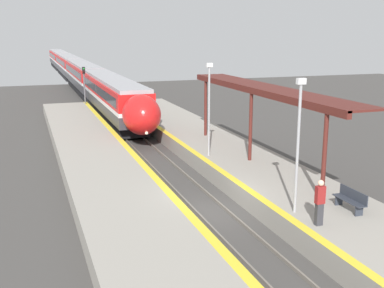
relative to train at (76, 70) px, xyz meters
name	(u,v)px	position (x,y,z in m)	size (l,w,h in m)	color
ground_plane	(211,212)	(0.00, -58.71, -2.31)	(120.00, 120.00, 0.00)	#423F3D
rail_left	(197,213)	(-0.72, -58.71, -2.23)	(0.08, 90.00, 0.15)	slate
rail_right	(226,209)	(0.72, -58.71, -2.23)	(0.08, 90.00, 0.15)	slate
train	(76,70)	(0.00, 0.00, 0.00)	(2.88, 93.41, 4.03)	black
platform_right	(289,193)	(4.12, -58.71, -1.83)	(4.94, 64.00, 0.96)	gray
platform_left	(129,213)	(-3.91, -58.71, -1.83)	(4.53, 64.00, 0.96)	gray
platform_bench	(351,199)	(4.71, -62.64, -0.87)	(0.44, 1.79, 0.89)	#2D333D
person_waiting	(320,202)	(2.53, -63.59, -0.40)	(0.36, 0.24, 1.82)	#333338
railway_signal	(84,85)	(-1.99, -27.93, 0.57)	(0.28, 0.28, 4.74)	#59595E
lamppost_near	(298,138)	(2.39, -62.06, 1.81)	(0.36, 0.20, 5.54)	#9E9EA3
lamppost_mid	(209,104)	(2.39, -52.16, 1.81)	(0.36, 0.20, 5.54)	#9E9EA3
station_canopy	(261,92)	(4.84, -53.94, 2.62)	(2.02, 17.55, 4.26)	#511E19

